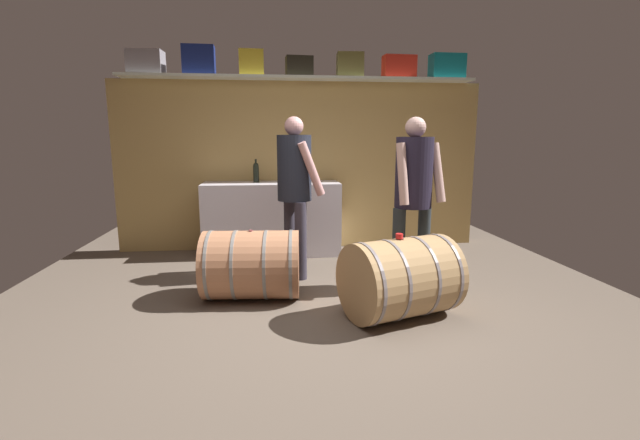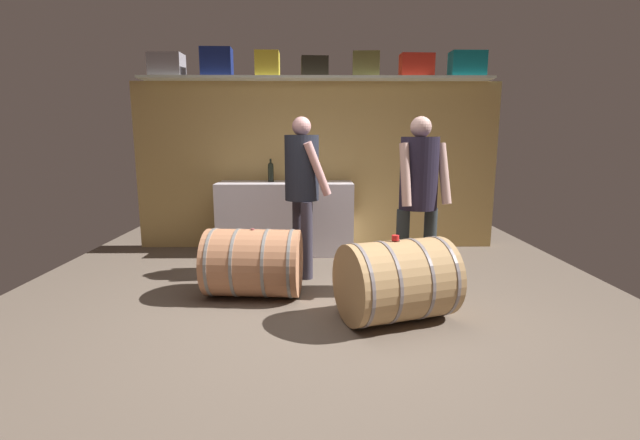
% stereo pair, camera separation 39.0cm
% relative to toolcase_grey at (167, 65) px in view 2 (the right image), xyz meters
% --- Properties ---
extents(ground_plane, '(5.99, 8.37, 0.02)m').
position_rel_toolcase_grey_xyz_m(ground_plane, '(1.87, -1.79, -2.37)').
color(ground_plane, brown).
extents(back_wall_panel, '(4.79, 0.10, 2.19)m').
position_rel_toolcase_grey_xyz_m(back_wall_panel, '(1.87, 0.15, -1.27)').
color(back_wall_panel, tan).
rests_on(back_wall_panel, ground).
extents(high_shelf_board, '(4.40, 0.40, 0.03)m').
position_rel_toolcase_grey_xyz_m(high_shelf_board, '(1.87, 0.00, -0.16)').
color(high_shelf_board, silver).
rests_on(high_shelf_board, back_wall_panel).
extents(toolcase_grey, '(0.42, 0.28, 0.28)m').
position_rel_toolcase_grey_xyz_m(toolcase_grey, '(0.00, 0.00, 0.00)').
color(toolcase_grey, gray).
rests_on(toolcase_grey, high_shelf_board).
extents(toolcase_navy, '(0.39, 0.24, 0.35)m').
position_rel_toolcase_grey_xyz_m(toolcase_navy, '(0.63, 0.00, 0.03)').
color(toolcase_navy, navy).
rests_on(toolcase_navy, high_shelf_board).
extents(toolcase_yellow, '(0.30, 0.30, 0.30)m').
position_rel_toolcase_grey_xyz_m(toolcase_yellow, '(1.26, 0.00, 0.01)').
color(toolcase_yellow, yellow).
rests_on(toolcase_yellow, high_shelf_board).
extents(toolcase_black, '(0.35, 0.22, 0.25)m').
position_rel_toolcase_grey_xyz_m(toolcase_black, '(1.85, 0.00, -0.02)').
color(toolcase_black, black).
rests_on(toolcase_black, high_shelf_board).
extents(toolcase_olive, '(0.35, 0.30, 0.30)m').
position_rel_toolcase_grey_xyz_m(toolcase_olive, '(2.49, 0.00, 0.01)').
color(toolcase_olive, olive).
rests_on(toolcase_olive, high_shelf_board).
extents(toolcase_red, '(0.42, 0.21, 0.28)m').
position_rel_toolcase_grey_xyz_m(toolcase_red, '(3.13, 0.00, 0.00)').
color(toolcase_red, red).
rests_on(toolcase_red, high_shelf_board).
extents(toolcase_teal, '(0.44, 0.24, 0.31)m').
position_rel_toolcase_grey_xyz_m(toolcase_teal, '(3.77, 0.00, 0.02)').
color(toolcase_teal, '#107681').
rests_on(toolcase_teal, high_shelf_board).
extents(work_cabinet, '(1.71, 0.56, 0.92)m').
position_rel_toolcase_grey_xyz_m(work_cabinet, '(1.47, -0.19, -1.90)').
color(work_cabinet, white).
rests_on(work_cabinet, ground).
extents(wine_bottle_dark, '(0.07, 0.07, 0.29)m').
position_rel_toolcase_grey_xyz_m(wine_bottle_dark, '(1.28, -0.11, -1.32)').
color(wine_bottle_dark, black).
rests_on(wine_bottle_dark, work_cabinet).
extents(wine_glass, '(0.07, 0.07, 0.13)m').
position_rel_toolcase_grey_xyz_m(wine_glass, '(1.80, -0.27, -1.36)').
color(wine_glass, white).
rests_on(wine_glass, work_cabinet).
extents(wine_barrel_near, '(1.03, 0.90, 0.67)m').
position_rel_toolcase_grey_xyz_m(wine_barrel_near, '(2.52, -2.36, -2.03)').
color(wine_barrel_near, '#A68153').
rests_on(wine_barrel_near, ground).
extents(wine_barrel_far, '(0.91, 0.69, 0.65)m').
position_rel_toolcase_grey_xyz_m(wine_barrel_far, '(1.28, -1.79, -2.04)').
color(wine_barrel_far, '#B17450').
rests_on(wine_barrel_far, ground).
extents(tasting_cup, '(0.06, 0.06, 0.04)m').
position_rel_toolcase_grey_xyz_m(tasting_cup, '(2.50, -2.36, -1.68)').
color(tasting_cup, red).
rests_on(tasting_cup, wine_barrel_near).
extents(winemaker_pouring, '(0.50, 0.55, 1.69)m').
position_rel_toolcase_grey_xyz_m(winemaker_pouring, '(1.72, -1.13, -1.33)').
color(winemaker_pouring, '#302C37').
rests_on(winemaker_pouring, ground).
extents(visitor_tasting, '(0.52, 0.43, 1.66)m').
position_rel_toolcase_grey_xyz_m(visitor_tasting, '(2.83, -1.69, -1.34)').
color(visitor_tasting, '#272E31').
rests_on(visitor_tasting, ground).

